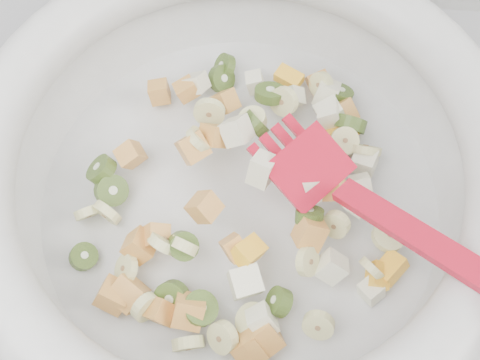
# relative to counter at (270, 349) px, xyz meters

# --- Properties ---
(counter) EXTENTS (2.00, 0.60, 0.90)m
(counter) POSITION_rel_counter_xyz_m (0.00, 0.00, 0.00)
(counter) COLOR #9A9BA0
(counter) RESTS_ON ground
(mixing_bowl) EXTENTS (0.44, 0.43, 0.15)m
(mixing_bowl) POSITION_rel_counter_xyz_m (-0.05, 0.03, 0.52)
(mixing_bowl) COLOR silver
(mixing_bowl) RESTS_ON counter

